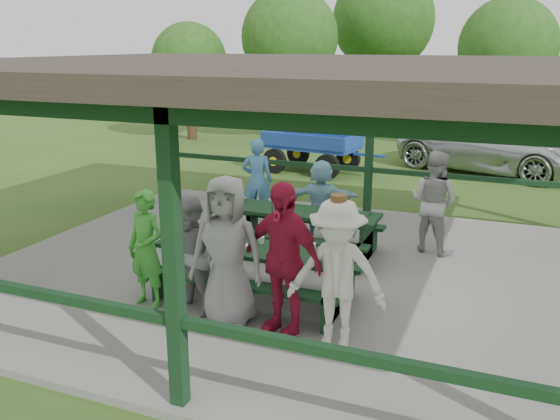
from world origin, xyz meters
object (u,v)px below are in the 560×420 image
at_px(contestant_red, 282,259).
at_px(spectator_grey, 434,202).
at_px(spectator_lblue, 321,199).
at_px(pickup_truck, 496,146).
at_px(picnic_table_far, 301,226).
at_px(contestant_grey_left, 192,256).
at_px(farm_trailer, 312,151).
at_px(contestant_white_fedora, 337,275).
at_px(spectator_blue, 257,180).
at_px(contestant_green, 146,249).
at_px(contestant_grey_mid, 227,252).
at_px(picnic_table_near, 255,266).

height_order(contestant_red, spectator_grey, contestant_red).
xyz_separation_m(spectator_lblue, pickup_truck, (2.62, 7.90, -0.09)).
distance_m(picnic_table_far, contestant_grey_left, 2.83).
relative_size(picnic_table_far, spectator_lblue, 1.80).
bearing_deg(farm_trailer, spectator_lblue, -60.98).
height_order(picnic_table_far, contestant_grey_left, contestant_grey_left).
distance_m(contestant_grey_left, contestant_red, 1.30).
distance_m(contestant_red, contestant_white_fedora, 0.73).
height_order(contestant_white_fedora, spectator_blue, contestant_white_fedora).
bearing_deg(contestant_green, contestant_red, 9.45).
distance_m(contestant_green, contestant_grey_left, 0.71).
relative_size(contestant_green, spectator_blue, 0.96).
bearing_deg(contestant_white_fedora, picnic_table_far, 114.25).
bearing_deg(contestant_white_fedora, farm_trailer, 107.53).
xyz_separation_m(contestant_grey_mid, spectator_blue, (-1.51, 4.26, -0.13)).
relative_size(picnic_table_near, pickup_truck, 0.52).
height_order(contestant_grey_left, pickup_truck, contestant_grey_left).
height_order(contestant_grey_mid, contestant_red, contestant_grey_mid).
relative_size(picnic_table_far, contestant_green, 1.64).
distance_m(picnic_table_near, spectator_blue, 3.75).
distance_m(contestant_red, spectator_blue, 4.78).
bearing_deg(picnic_table_near, contestant_grey_mid, -89.38).
xyz_separation_m(picnic_table_far, spectator_blue, (-1.45, 1.41, 0.37)).
relative_size(picnic_table_near, spectator_lblue, 1.91).
bearing_deg(contestant_grey_mid, picnic_table_far, 82.99).
distance_m(spectator_grey, pickup_truck, 7.86).
xyz_separation_m(picnic_table_near, contestant_grey_mid, (0.01, -0.85, 0.49)).
bearing_deg(spectator_blue, contestant_grey_mid, 93.00).
xyz_separation_m(contestant_red, spectator_grey, (1.26, 3.75, -0.08)).
bearing_deg(contestant_grey_left, spectator_lblue, 98.85).
bearing_deg(contestant_green, spectator_grey, 59.32).
relative_size(contestant_green, farm_trailer, 0.45).
height_order(contestant_green, contestant_grey_left, contestant_green).
relative_size(contestant_grey_mid, contestant_red, 1.01).
bearing_deg(spectator_lblue, farm_trailer, -82.58).
relative_size(contestant_green, spectator_grey, 0.92).
height_order(spectator_blue, spectator_grey, spectator_grey).
distance_m(picnic_table_far, spectator_lblue, 0.92).
xyz_separation_m(contestant_green, pickup_truck, (3.88, 11.54, -0.16)).
xyz_separation_m(spectator_blue, pickup_truck, (4.13, 7.37, -0.20)).
bearing_deg(pickup_truck, picnic_table_far, -178.17).
distance_m(spectator_blue, spectator_grey, 3.54).
bearing_deg(contestant_red, picnic_table_far, 122.88).
bearing_deg(contestant_green, spectator_blue, 104.04).
distance_m(contestant_green, pickup_truck, 12.18).
distance_m(spectator_blue, farm_trailer, 5.42).
distance_m(contestant_green, contestant_red, 2.00).
relative_size(contestant_grey_mid, contestant_white_fedora, 1.04).
distance_m(contestant_white_fedora, spectator_blue, 5.24).
bearing_deg(contestant_green, contestant_white_fedora, 7.51).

